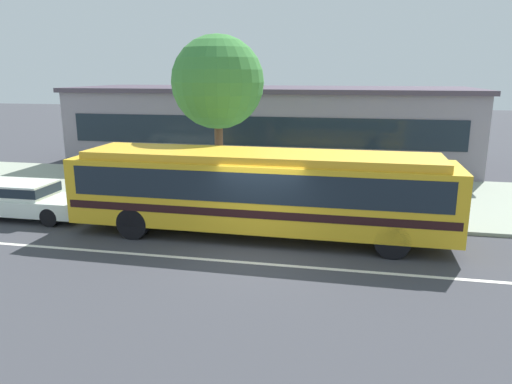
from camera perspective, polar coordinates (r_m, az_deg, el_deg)
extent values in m
plane|color=#3A3B41|center=(14.05, 0.25, -7.21)|extent=(120.00, 120.00, 0.00)
cube|color=#969F8C|center=(20.49, 3.97, -0.25)|extent=(60.00, 8.00, 0.12)
cube|color=silver|center=(13.32, -0.42, -8.41)|extent=(56.00, 0.16, 0.01)
cube|color=gold|center=(15.07, 0.36, 0.01)|extent=(11.91, 2.62, 2.03)
cube|color=gold|center=(14.83, 0.37, 4.28)|extent=(10.95, 2.31, 0.24)
cube|color=#19232D|center=(14.97, 0.36, 1.52)|extent=(11.19, 2.64, 0.90)
cube|color=black|center=(15.16, 0.36, -1.34)|extent=(11.67, 2.64, 0.24)
cube|color=#19232D|center=(14.96, 23.03, 0.38)|extent=(0.14, 2.19, 0.98)
cylinder|color=black|center=(16.12, 15.40, -3.04)|extent=(1.00, 0.29, 1.00)
cylinder|color=black|center=(14.02, 15.85, -5.63)|extent=(1.00, 0.29, 1.00)
cylinder|color=black|center=(17.45, -11.21, -1.51)|extent=(1.00, 0.29, 1.00)
cylinder|color=black|center=(15.53, -14.39, -3.62)|extent=(1.00, 0.29, 1.00)
cube|color=white|center=(19.17, -25.93, -1.24)|extent=(4.78, 1.73, 0.55)
cube|color=silver|center=(19.20, -26.66, 0.32)|extent=(2.68, 1.52, 0.50)
cube|color=#19232D|center=(19.19, -26.67, 0.39)|extent=(2.72, 1.54, 0.32)
cylinder|color=black|center=(18.92, -20.71, -1.52)|extent=(0.64, 0.22, 0.64)
cylinder|color=black|center=(17.72, -23.25, -2.77)|extent=(0.64, 0.22, 0.64)
cylinder|color=black|center=(20.75, -28.10, -0.97)|extent=(0.64, 0.22, 0.64)
cylinder|color=#706E4E|center=(18.29, -7.98, -0.48)|extent=(0.14, 0.14, 0.87)
cylinder|color=#706E4E|center=(18.38, -8.38, -0.43)|extent=(0.14, 0.14, 0.87)
cylinder|color=#564946|center=(18.17, -8.26, 1.74)|extent=(0.42, 0.42, 0.57)
sphere|color=#E3936D|center=(18.10, -8.30, 2.96)|extent=(0.22, 0.22, 0.22)
cylinder|color=#6F6651|center=(18.83, -4.64, 0.08)|extent=(0.14, 0.14, 0.91)
cylinder|color=#6F6651|center=(18.67, -4.69, -0.04)|extent=(0.14, 0.14, 0.91)
cylinder|color=gold|center=(18.58, -4.71, 2.32)|extent=(0.39, 0.39, 0.63)
sphere|color=tan|center=(18.50, -4.74, 3.58)|extent=(0.20, 0.20, 0.20)
cylinder|color=gray|center=(16.72, 17.07, 0.20)|extent=(0.08, 0.08, 2.32)
cube|color=yellow|center=(16.52, 17.31, 3.43)|extent=(0.14, 0.44, 0.56)
cylinder|color=brown|center=(18.99, -4.39, 4.01)|extent=(0.33, 0.33, 3.38)
sphere|color=#3E853B|center=(18.71, -4.56, 12.85)|extent=(3.52, 3.52, 3.52)
cube|color=gray|center=(27.76, 1.63, 7.64)|extent=(21.63, 7.17, 4.05)
cube|color=#19232D|center=(24.21, 0.16, 7.20)|extent=(19.90, 0.04, 1.46)
cube|color=#453B49|center=(27.60, 1.66, 12.07)|extent=(22.03, 7.57, 0.24)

